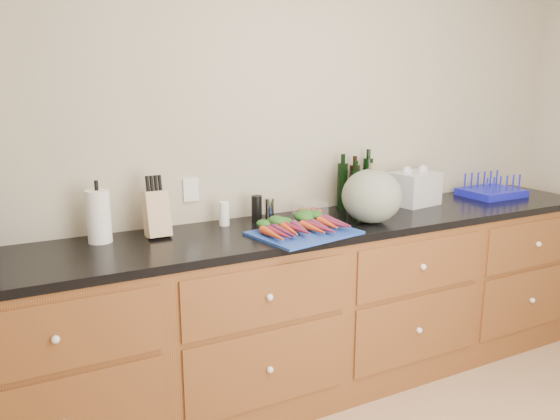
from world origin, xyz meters
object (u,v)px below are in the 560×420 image
cutting_board (304,233)px  dish_rack (491,190)px  squash (372,196)px  tomato_box (310,208)px  knife_block (156,214)px  paper_towel (99,216)px  carrots (300,225)px

cutting_board → dish_rack: bearing=8.8°
squash → tomato_box: bearing=124.5°
cutting_board → dish_rack: dish_rack is taller
knife_block → tomato_box: bearing=2.0°
paper_towel → carrots: bearing=-17.2°
carrots → dish_rack: size_ratio=1.12×
cutting_board → paper_towel: (-0.91, 0.32, 0.12)m
squash → tomato_box: (-0.20, 0.29, -0.11)m
paper_towel → knife_block: paper_towel is taller
squash → knife_block: (-1.08, 0.26, -0.03)m
squash → dish_rack: 1.14m
tomato_box → paper_towel: bearing=-179.5°
cutting_board → squash: squash is taller
squash → knife_block: bearing=166.3°
tomato_box → cutting_board: bearing=-124.9°
carrots → squash: (0.43, -0.00, 0.11)m
cutting_board → carrots: bearing=90.0°
paper_towel → tomato_box: size_ratio=1.53×
dish_rack → squash: bearing=-169.8°
squash → dish_rack: bearing=10.2°
carrots → tomato_box: bearing=51.6°
paper_towel → knife_block: 0.26m
carrots → dish_rack: 1.56m
cutting_board → carrots: carrots is taller
tomato_box → dish_rack: (1.32, -0.09, -0.00)m
cutting_board → tomato_box: (0.23, 0.33, 0.03)m
squash → knife_block: 1.11m
knife_block → dish_rack: knife_block is taller
paper_towel → dish_rack: bearing=-1.9°
carrots → paper_towel: (-0.91, 0.28, 0.09)m
squash → paper_towel: squash is taller
carrots → tomato_box: size_ratio=2.57×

